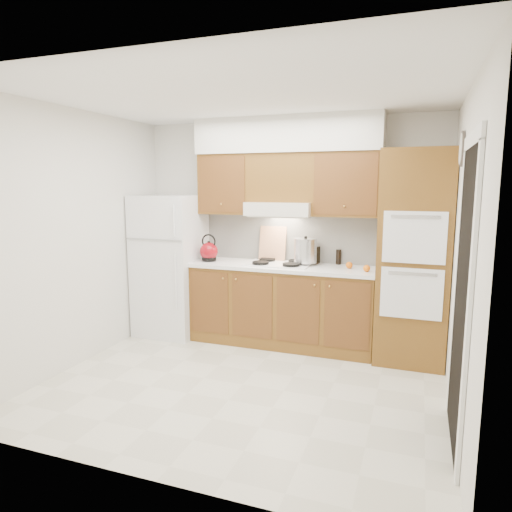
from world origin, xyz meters
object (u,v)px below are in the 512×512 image
Objects in this scene: fridge at (171,265)px; stock_pot at (305,251)px; oven_cabinet at (414,258)px; kettle at (209,251)px.

fridge is 6.44× the size of stock_pot.
fridge is 2.86m from oven_cabinet.
kettle is 0.81× the size of stock_pot.
oven_cabinet is (2.85, 0.03, 0.24)m from fridge.
oven_cabinet reaches higher than kettle.
kettle is at bearing -179.07° from oven_cabinet.
oven_cabinet is 2.32m from kettle.
fridge reaches higher than kettle.
fridge is at bearing -175.60° from stock_pot.
stock_pot is (1.15, 0.13, 0.04)m from kettle.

